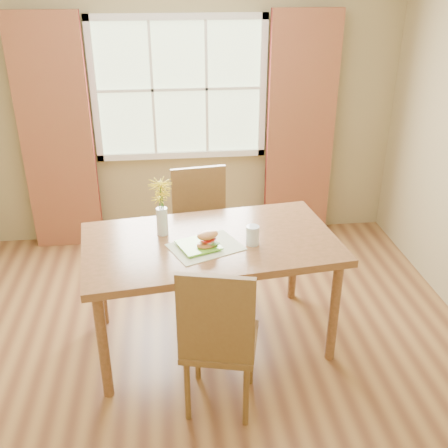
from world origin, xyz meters
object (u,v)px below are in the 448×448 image
water_glass (253,236)px  flower_vase (161,201)px  dining_table (211,251)px  chair_far (202,227)px  chair_near (218,337)px  croissant_sandwich (208,239)px

water_glass → flower_vase: flower_vase is taller
water_glass → flower_vase: size_ratio=0.33×
dining_table → chair_far: 0.73m
chair_near → flower_vase: size_ratio=2.60×
dining_table → chair_near: bearing=-98.7°
water_glass → flower_vase: (-0.60, 0.22, 0.19)m
dining_table → water_glass: bearing=-24.2°
croissant_sandwich → chair_far: bearing=64.0°
croissant_sandwich → flower_vase: 0.43m
chair_far → flower_vase: (-0.31, -0.58, 0.50)m
croissant_sandwich → flower_vase: bearing=113.7°
flower_vase → chair_far: bearing=61.9°
dining_table → flower_vase: 0.49m
dining_table → flower_vase: bearing=150.5°
chair_far → water_glass: (0.29, -0.80, 0.31)m
dining_table → flower_vase: (-0.32, 0.13, 0.34)m
water_glass → croissant_sandwich: bearing=-172.7°
chair_near → chair_far: chair_far is taller
flower_vase → croissant_sandwich: bearing=-41.5°
dining_table → flower_vase: size_ratio=4.50×
chair_far → chair_near: bearing=-97.9°
chair_near → flower_vase: 1.03m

